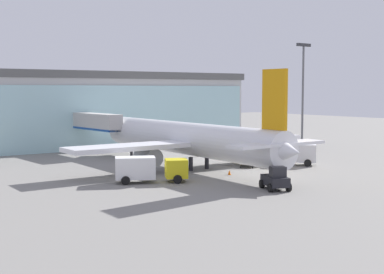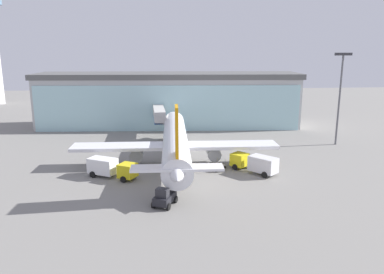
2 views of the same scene
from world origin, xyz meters
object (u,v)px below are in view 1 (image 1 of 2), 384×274
Objects in this scene: fuel_truck at (289,153)px; safety_cone_wingtip at (276,159)px; pushback_tug at (276,180)px; apron_light_mast at (303,85)px; catering_truck at (149,168)px; safety_cone_nose at (229,172)px; jet_bridge at (93,123)px; airplane at (189,139)px; baggage_cart at (247,163)px.

fuel_truck is 12.56× the size of safety_cone_wingtip.
apron_light_mast is at bearing -27.77° from pushback_tug.
catering_truck is at bearing 59.26° from pushback_tug.
pushback_tug is (7.46, -10.59, -0.49)m from catering_truck.
catering_truck is at bearing -159.18° from apron_light_mast.
catering_truck reaches higher than safety_cone_nose.
jet_bridge is at bearing 24.96° from pushback_tug.
airplane is at bearing 169.01° from safety_cone_wingtip.
catering_truck is at bearing 173.16° from safety_cone_nose.
apron_light_mast reaches higher than fuel_truck.
airplane is at bearing 93.01° from safety_cone_nose.
fuel_truck is (21.04, 0.37, 0.00)m from catering_truck.
airplane is 4.97× the size of catering_truck.
baggage_cart is (15.60, 2.17, -0.97)m from catering_truck.
jet_bridge reaches higher than safety_cone_wingtip.
pushback_tug is 20.28m from safety_cone_wingtip.
apron_light_mast reaches higher than pushback_tug.
fuel_truck is (11.56, -5.53, -2.04)m from airplane.
baggage_cart is (-5.44, 1.80, -0.97)m from fuel_truck.
apron_light_mast is at bearing -110.03° from jet_bridge.
pushback_tug reaches higher than baggage_cart.
jet_bridge is 27.23m from catering_truck.
fuel_truck is at bearing -64.14° from baggage_cart.
safety_cone_nose is (9.85, -1.18, -1.19)m from catering_truck.
apron_light_mast is 31.29× the size of safety_cone_wingtip.
pushback_tug is (-2.03, -16.48, -2.53)m from airplane.
apron_light_mast is 26.27m from fuel_truck.
safety_cone_nose is at bearing 56.05° from fuel_truck.
airplane is (2.58, -20.26, -1.10)m from jet_bridge.
jet_bridge is at bearing 123.75° from safety_cone_wingtip.
pushback_tug is (-8.14, -12.76, 0.47)m from baggage_cart.
catering_truck is at bearing 142.10° from baggage_cart.
jet_bridge is at bearing 64.11° from baggage_cart.
safety_cone_wingtip is (12.22, 4.63, 0.00)m from safety_cone_nose.
catering_truck reaches higher than safety_cone_wingtip.
safety_cone_wingtip is (22.07, 3.45, -1.19)m from catering_truck.
catering_truck is 13.57× the size of safety_cone_wingtip.
baggage_cart is 5.68× the size of safety_cone_nose.
safety_cone_nose is 1.00× the size of safety_cone_wingtip.
apron_light_mast is 2.49× the size of fuel_truck.
pushback_tug is 6.65× the size of safety_cone_nose.
fuel_truck reaches higher than pushback_tug.
airplane is at bearing 60.44° from catering_truck.
safety_cone_nose is at bearing 21.74° from catering_truck.
pushback_tug is at bearing -104.31° from safety_cone_nose.
jet_bridge is at bearing 162.40° from apron_light_mast.
fuel_truck is (-19.60, -15.09, -8.85)m from apron_light_mast.
jet_bridge is at bearing 103.79° from catering_truck.
safety_cone_nose is (2.95, -27.34, -4.33)m from jet_bridge.
safety_cone_nose is at bearing 164.45° from baggage_cart.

